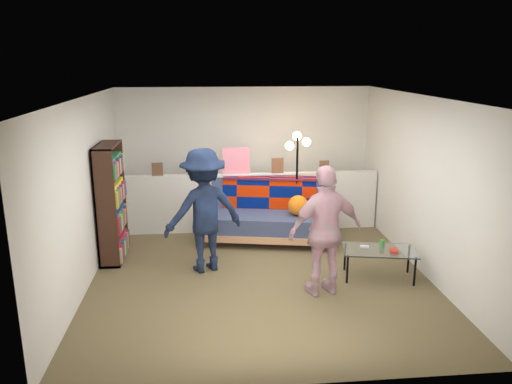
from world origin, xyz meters
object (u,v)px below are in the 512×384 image
person_left (204,211)px  floor_lamp (297,163)px  futon_sofa (269,216)px  person_right (326,231)px  coffee_table (380,251)px  bookshelf (111,206)px

person_left → floor_lamp: bearing=-160.6°
futon_sofa → floor_lamp: size_ratio=1.25×
floor_lamp → person_right: size_ratio=1.05×
person_left → coffee_table: bearing=146.9°
person_left → futon_sofa: bearing=-154.2°
coffee_table → person_left: size_ratio=0.61×
futon_sofa → bookshelf: (-2.39, -0.54, 0.39)m
person_left → bookshelf: bearing=-43.2°
futon_sofa → person_left: size_ratio=1.26×
bookshelf → coffee_table: 3.85m
coffee_table → person_left: person_left is taller
floor_lamp → person_left: 2.01m
bookshelf → coffee_table: bearing=-16.3°
futon_sofa → person_right: person_right is taller
futon_sofa → person_right: bearing=-77.3°
bookshelf → person_right: 3.18m
person_left → person_right: (1.49, -0.89, -0.04)m
person_right → coffee_table: bearing=-169.6°
floor_lamp → person_left: (-1.52, -1.27, -0.37)m
futon_sofa → coffee_table: futon_sofa is taller
bookshelf → coffee_table: (3.68, -1.07, -0.42)m
futon_sofa → person_right: size_ratio=1.32×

